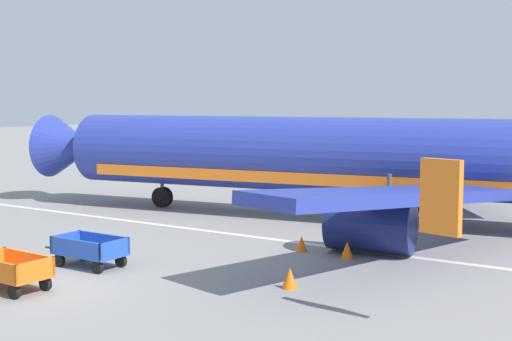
# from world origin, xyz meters

# --- Properties ---
(ground_plane) EXTENTS (220.00, 220.00, 0.00)m
(ground_plane) POSITION_xyz_m (0.00, 0.00, 0.00)
(ground_plane) COLOR gray
(apron_stripe) EXTENTS (120.00, 0.36, 0.01)m
(apron_stripe) POSITION_xyz_m (0.00, 10.34, 0.01)
(apron_stripe) COLOR silver
(apron_stripe) RESTS_ON ground
(airplane) EXTENTS (37.59, 30.32, 11.34)m
(airplane) POSITION_xyz_m (3.84, 16.46, 3.05)
(airplane) COLOR #28389E
(airplane) RESTS_ON ground
(baggage_cart_nearest) EXTENTS (3.57, 1.48, 1.07)m
(baggage_cart_nearest) POSITION_xyz_m (-0.44, -0.72, 0.60)
(baggage_cart_nearest) COLOR orange
(baggage_cart_nearest) RESTS_ON ground
(baggage_cart_second_in_row) EXTENTS (3.55, 1.40, 1.07)m
(baggage_cart_second_in_row) POSITION_xyz_m (-0.62, 2.73, 0.60)
(baggage_cart_second_in_row) COLOR #234CB2
(baggage_cart_second_in_row) RESTS_ON ground
(traffic_cone_near_plane) EXTENTS (0.45, 0.45, 0.59)m
(traffic_cone_near_plane) POSITION_xyz_m (4.33, 9.04, 0.30)
(traffic_cone_near_plane) COLOR orange
(traffic_cone_near_plane) RESTS_ON ground
(traffic_cone_mid_apron) EXTENTS (0.49, 0.49, 0.65)m
(traffic_cone_mid_apron) POSITION_xyz_m (6.40, 8.78, 0.32)
(traffic_cone_mid_apron) COLOR orange
(traffic_cone_mid_apron) RESTS_ON ground
(traffic_cone_by_carts) EXTENTS (0.50, 0.50, 0.66)m
(traffic_cone_by_carts) POSITION_xyz_m (6.69, 4.13, 0.33)
(traffic_cone_by_carts) COLOR orange
(traffic_cone_by_carts) RESTS_ON ground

